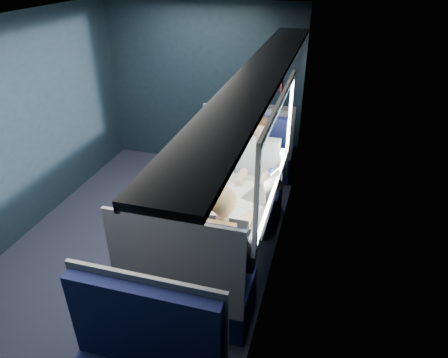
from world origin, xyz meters
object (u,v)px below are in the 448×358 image
(seat_bay_near, at_px, (239,182))
(bottle_small, at_px, (270,181))
(seat_row_front, at_px, (255,151))
(seat_bay_far, at_px, (190,285))
(table, at_px, (237,206))
(woman, at_px, (224,248))
(laptop, at_px, (266,190))
(cup, at_px, (276,178))
(man, at_px, (258,169))

(seat_bay_near, distance_m, bottle_small, 0.87)
(seat_row_front, bearing_deg, seat_bay_far, -90.00)
(table, relative_size, seat_bay_near, 0.79)
(seat_row_front, xyz_separation_m, bottle_small, (0.45, -1.53, 0.44))
(seat_row_front, height_order, bottle_small, seat_row_front)
(woman, distance_m, bottle_small, 1.00)
(laptop, height_order, cup, laptop)
(table, distance_m, seat_bay_near, 0.92)
(seat_bay_far, xyz_separation_m, woman, (0.25, 0.17, 0.31))
(woman, xyz_separation_m, laptop, (0.18, 0.84, 0.08))
(table, xyz_separation_m, woman, (0.07, -0.71, 0.06))
(seat_bay_near, height_order, bottle_small, seat_bay_near)
(seat_row_front, relative_size, cup, 12.12)
(woman, distance_m, laptop, 0.87)
(seat_bay_near, distance_m, woman, 1.63)
(man, height_order, woman, same)
(man, relative_size, woman, 1.00)
(laptop, distance_m, bottle_small, 0.13)
(woman, bearing_deg, bottle_small, 78.40)
(table, distance_m, man, 0.70)
(table, bearing_deg, seat_bay_near, 102.45)
(table, height_order, seat_row_front, seat_row_front)
(seat_row_front, distance_m, man, 1.17)
(table, relative_size, seat_row_front, 0.86)
(table, xyz_separation_m, seat_bay_near, (-0.19, 0.87, -0.24))
(seat_bay_far, height_order, seat_row_front, seat_bay_far)
(seat_bay_near, bearing_deg, seat_row_front, 89.42)
(seat_bay_far, xyz_separation_m, bottle_small, (0.45, 1.14, 0.43))
(table, xyz_separation_m, laptop, (0.25, 0.14, 0.14))
(table, distance_m, seat_row_front, 1.82)
(man, bearing_deg, laptop, -72.14)
(cup, bearing_deg, woman, -101.33)
(seat_bay_far, height_order, bottle_small, seat_bay_far)
(woman, bearing_deg, seat_row_front, 95.70)
(seat_bay_near, xyz_separation_m, laptop, (0.44, -0.73, 0.39))
(seat_bay_far, distance_m, laptop, 1.17)
(seat_bay_near, height_order, man, man)
(bottle_small, xyz_separation_m, cup, (0.03, 0.18, -0.06))
(seat_bay_far, relative_size, seat_row_front, 1.09)
(seat_bay_far, relative_size, man, 0.95)
(seat_bay_far, xyz_separation_m, cup, (0.48, 1.31, 0.37))
(table, height_order, man, man)
(seat_bay_far, bearing_deg, seat_row_front, 90.00)
(seat_bay_far, height_order, laptop, seat_bay_far)
(man, bearing_deg, woman, -90.00)
(seat_bay_near, height_order, woman, woman)
(seat_row_front, bearing_deg, bottle_small, -73.68)
(seat_row_front, xyz_separation_m, laptop, (0.43, -1.66, 0.40))
(woman, bearing_deg, man, 90.00)
(seat_row_front, distance_m, cup, 1.49)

